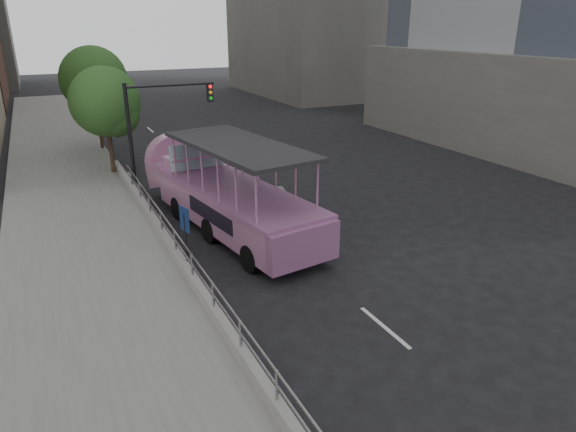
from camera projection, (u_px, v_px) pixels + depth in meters
name	position (u px, v px, depth m)	size (l,w,h in m)	color
ground	(316.00, 301.00, 15.12)	(160.00, 160.00, 0.00)	black
sidewalk	(77.00, 218.00, 21.12)	(5.50, 80.00, 0.30)	gray
kerb_wall	(193.00, 280.00, 15.35)	(0.24, 30.00, 0.36)	#A3A29D
guardrail	(192.00, 260.00, 15.12)	(0.07, 22.00, 0.71)	#9E9DA2
duck_boat	(222.00, 194.00, 20.31)	(4.23, 11.21, 3.63)	black
car	(272.00, 206.00, 20.99)	(1.54, 3.83, 1.30)	silver
parking_sign	(186.00, 234.00, 15.86)	(0.16, 0.54, 2.47)	black
traffic_signal	(155.00, 119.00, 23.69)	(4.20, 0.32, 5.20)	black
street_tree_near	(108.00, 104.00, 25.80)	(3.52, 3.52, 5.72)	#3E2D1C
street_tree_far	(96.00, 82.00, 30.76)	(3.97, 3.97, 6.45)	#3E2D1C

